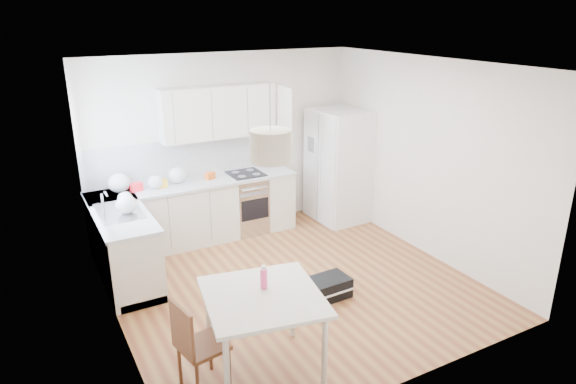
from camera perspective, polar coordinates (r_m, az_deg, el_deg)
The scene contains 29 objects.
floor at distance 6.59m, azimuth 0.45°, elevation -10.08°, with size 4.20×4.20×0.00m, color brown.
ceiling at distance 5.76m, azimuth 0.52°, elevation 13.99°, with size 4.20×4.20×0.00m, color white.
wall_back at distance 7.87m, azimuth -7.03°, elevation 5.35°, with size 4.20×4.20×0.00m, color silver.
wall_left at distance 5.40m, azimuth -19.40°, elevation -2.32°, with size 4.20×4.20×0.00m, color silver.
wall_right at distance 7.25m, azimuth 15.15°, elevation 3.60°, with size 4.20×4.20×0.00m, color silver.
window_glassblock at distance 6.37m, azimuth -21.55°, elevation 4.48°, with size 0.02×1.00×1.00m, color #BFE0F9.
cabinets_back at distance 7.68m, azimuth -10.06°, elevation -2.30°, with size 3.00×0.60×0.88m, color silver.
cabinets_left at distance 6.88m, azimuth -17.90°, elevation -5.64°, with size 0.60×1.80×0.88m, color silver.
counter_back at distance 7.52m, azimuth -10.27°, elevation 0.95°, with size 3.02×0.64×0.04m, color silver.
counter_left at distance 6.71m, azimuth -18.30°, elevation -2.08°, with size 0.64×1.82×0.04m, color silver.
backsplash_back at distance 7.70m, azimuth -11.12°, elevation 3.75°, with size 3.00×0.01×0.58m, color white.
backsplash_left at distance 6.57m, azimuth -21.09°, elevation 0.02°, with size 0.01×1.80×0.58m, color white.
upper_cabinets at distance 7.55m, azimuth -7.80°, elevation 8.81°, with size 1.70×0.32×0.75m, color silver.
range_oven at distance 7.95m, azimuth -4.61°, elevation -1.30°, with size 0.50×0.61×0.88m, color #B5B7BA, non-canonical shape.
sink at distance 6.65m, azimuth -18.23°, elevation -2.10°, with size 0.50×0.80×0.16m, color #B5B7BA, non-canonical shape.
refrigerator at distance 8.30m, azimuth 5.70°, elevation 2.93°, with size 0.86×0.90×1.80m, color white, non-canonical shape.
dining_table at distance 4.79m, azimuth -2.81°, elevation -12.31°, with size 1.21×1.21×0.82m.
dining_chair at distance 4.82m, azimuth -9.44°, elevation -16.30°, with size 0.38×0.38×0.91m, color #533219, non-canonical shape.
drink_bottle at distance 4.79m, azimuth -2.71°, elevation -9.41°, with size 0.07×0.07×0.23m, color #EF4278.
gym_bag at distance 6.27m, azimuth 4.38°, elevation -10.55°, with size 0.52×0.34×0.24m, color black.
pendant_lamp at distance 4.33m, azimuth -1.96°, elevation 5.14°, with size 0.35×0.35×0.27m, color beige.
grocery_bag_a at distance 7.30m, azimuth -18.25°, elevation 0.95°, with size 0.30×0.25×0.27m, color white.
grocery_bag_b at distance 7.33m, azimuth -14.53°, elevation 1.05°, with size 0.21×0.18×0.19m, color white.
grocery_bag_c at distance 7.49m, azimuth -12.19°, elevation 1.84°, with size 0.26×0.22×0.23m, color white.
grocery_bag_d at distance 6.83m, azimuth -17.66°, elevation -0.68°, with size 0.19×0.16×0.17m, color white.
grocery_bag_e at distance 6.52m, azimuth -17.52°, elevation -1.34°, with size 0.25×0.21×0.23m, color white.
snack_orange at distance 7.61m, azimuth -8.66°, elevation 1.81°, with size 0.14×0.09×0.10m, color #D65313.
snack_yellow at distance 7.38m, azimuth -13.96°, elevation 0.94°, with size 0.16×0.10×0.11m, color yellow.
snack_red at distance 7.31m, azimuth -16.52°, elevation 0.53°, with size 0.16×0.10×0.11m, color red.
Camera 1 is at (-2.80, -5.00, 3.25)m, focal length 32.00 mm.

